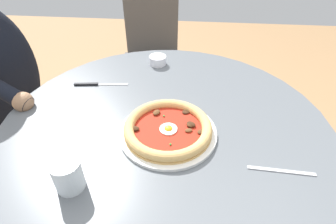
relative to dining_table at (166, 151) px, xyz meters
The scene contains 8 objects.
dining_table is the anchor object (origin of this frame).
pizza_on_plate 0.16m from the dining_table, 14.58° to the left, with size 0.30×0.30×0.04m.
water_glass 0.37m from the dining_table, 38.58° to the right, with size 0.07×0.07×0.08m.
steak_knife 0.38m from the dining_table, 123.05° to the right, with size 0.03×0.20×0.01m.
ramekin_capers 0.42m from the dining_table, 169.46° to the right, with size 0.07×0.07×0.04m.
fork_utensil 0.39m from the dining_table, 62.66° to the left, with size 0.02×0.17×0.00m.
diner_person 0.79m from the dining_table, 109.55° to the right, with size 0.47×0.47×1.21m.
cafe_chair_spare_near 1.01m from the dining_table, 169.54° to the right, with size 0.45×0.45×0.86m.
Camera 1 is at (0.64, 0.07, 1.31)m, focal length 28.60 mm.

